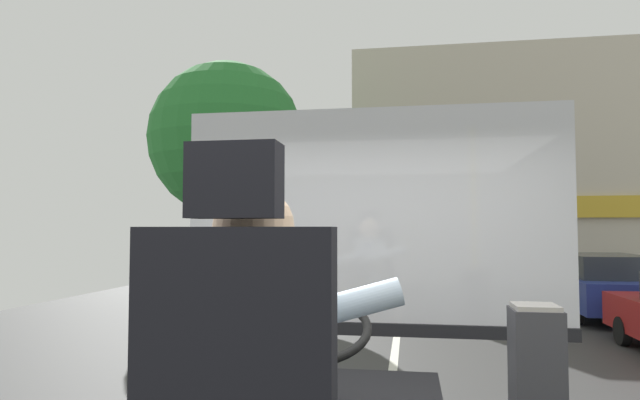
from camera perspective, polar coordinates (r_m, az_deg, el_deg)
name	(u,v)px	position (r m, az deg, el deg)	size (l,w,h in m)	color
ground	(398,327)	(10.89, 8.17, -13.02)	(18.00, 44.00, 0.06)	#363636
bus_driver	(259,363)	(1.57, -6.40, -16.64)	(0.80, 0.57, 0.77)	black
windshield_panel	(373,245)	(3.56, 5.55, -4.73)	(2.50, 0.08, 1.48)	silver
street_tree	(227,140)	(12.92, -9.72, 6.19)	(3.58, 3.58, 5.74)	#4C3828
shop_building	(573,174)	(19.17, 24.92, 2.51)	(13.65, 4.80, 7.27)	#BCB29E
parked_car_blue	(601,284)	(13.30, 27.31, -7.82)	(1.81, 4.05, 1.33)	navy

